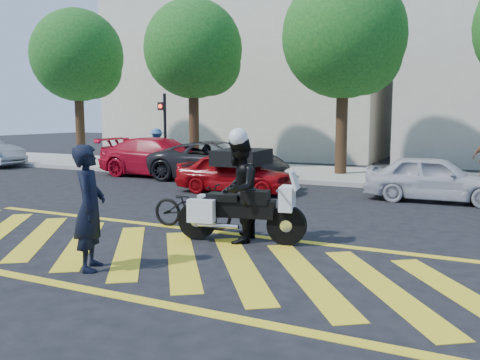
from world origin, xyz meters
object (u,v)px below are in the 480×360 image
at_px(parked_left, 162,157).
at_px(parked_mid_right, 434,178).
at_px(bicycle, 192,206).
at_px(police_motorcycle, 239,211).
at_px(officer_moto, 238,190).
at_px(officer_bike, 90,208).
at_px(parked_mid_left, 220,161).
at_px(red_convertible, 234,173).

relative_size(parked_left, parked_mid_right, 1.38).
xyz_separation_m(bicycle, police_motorcycle, (1.39, -0.61, 0.12)).
bearing_deg(parked_mid_right, officer_moto, 154.14).
height_order(officer_moto, parked_mid_right, officer_moto).
distance_m(officer_bike, parked_mid_left, 10.87).
bearing_deg(red_convertible, parked_left, 57.62).
height_order(parked_mid_left, parked_mid_right, parked_mid_left).
bearing_deg(bicycle, officer_moto, -118.50).
xyz_separation_m(police_motorcycle, parked_left, (-7.17, 7.81, 0.15)).
bearing_deg(parked_mid_right, parked_left, 80.30).
xyz_separation_m(officer_moto, parked_mid_right, (2.87, 6.41, -0.35)).
distance_m(police_motorcycle, parked_mid_right, 7.02).
bearing_deg(red_convertible, officer_bike, -172.41).
distance_m(officer_bike, bicycle, 3.19).
height_order(police_motorcycle, parked_left, parked_left).
distance_m(bicycle, parked_left, 9.23).
distance_m(bicycle, police_motorcycle, 1.53).
relative_size(officer_bike, parked_left, 0.38).
bearing_deg(officer_moto, parked_mid_right, 144.76).
bearing_deg(bicycle, parked_mid_left, 19.42).
distance_m(parked_mid_left, parked_mid_right, 7.60).
bearing_deg(parked_mid_left, red_convertible, -149.27).
bearing_deg(bicycle, officer_bike, 176.90).
bearing_deg(red_convertible, parked_mid_left, 33.66).
xyz_separation_m(bicycle, parked_left, (-5.77, 7.20, 0.28)).
bearing_deg(officer_bike, parked_mid_right, -54.58).
height_order(parked_left, parked_mid_left, parked_left).
bearing_deg(red_convertible, parked_mid_right, -82.42).
distance_m(red_convertible, parked_mid_left, 3.07).
height_order(officer_bike, police_motorcycle, officer_bike).
bearing_deg(parked_mid_left, police_motorcycle, -155.39).
relative_size(police_motorcycle, parked_mid_right, 0.66).
height_order(bicycle, red_convertible, red_convertible).
bearing_deg(parked_mid_left, bicycle, -161.84).
height_order(officer_bike, red_convertible, officer_bike).
relative_size(bicycle, officer_moto, 0.90).
xyz_separation_m(officer_moto, parked_mid_left, (-4.60, 7.81, -0.28)).
bearing_deg(parked_left, bicycle, -141.53).
bearing_deg(parked_left, officer_moto, -137.77).
height_order(parked_left, parked_mid_right, parked_left).
height_order(bicycle, police_motorcycle, police_motorcycle).
relative_size(red_convertible, parked_mid_left, 0.70).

